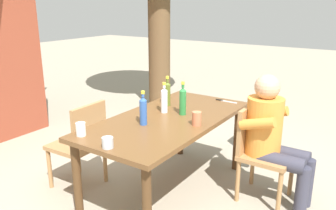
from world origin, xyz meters
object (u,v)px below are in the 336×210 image
(bottle_olive, at_px, (167,93))
(table_knife, at_px, (225,101))
(cup_white, at_px, (81,129))
(backpack_by_near_side, at_px, (253,132))
(dining_table, at_px, (168,127))
(chair_near_right, at_px, (259,148))
(person_in_white_shirt, at_px, (272,133))
(bottle_green, at_px, (183,101))
(cup_terracotta, at_px, (197,119))
(bottle_clear, at_px, (164,100))
(cup_steel, at_px, (108,143))
(bottle_blue, at_px, (143,110))
(chair_far_left, at_px, (82,141))

(bottle_olive, bearing_deg, table_knife, -42.46)
(cup_white, distance_m, backpack_by_near_side, 2.36)
(dining_table, xyz_separation_m, chair_near_right, (0.40, -0.74, -0.18))
(person_in_white_shirt, xyz_separation_m, backpack_by_near_side, (1.04, 0.52, -0.44))
(bottle_green, height_order, cup_terracotta, bottle_green)
(chair_near_right, relative_size, backpack_by_near_side, 1.91)
(bottle_clear, bearing_deg, table_knife, -25.61)
(bottle_green, height_order, table_knife, bottle_green)
(chair_near_right, bearing_deg, person_in_white_shirt, -89.90)
(bottle_clear, distance_m, bottle_olive, 0.23)
(cup_steel, bearing_deg, cup_terracotta, -21.15)
(bottle_green, xyz_separation_m, backpack_by_near_side, (1.28, -0.26, -0.67))
(bottle_olive, distance_m, backpack_by_near_side, 1.41)
(bottle_blue, relative_size, cup_steel, 3.58)
(cup_terracotta, distance_m, cup_steel, 0.83)
(cup_terracotta, xyz_separation_m, cup_white, (-0.72, 0.64, -0.01))
(bottle_clear, xyz_separation_m, cup_steel, (-0.92, -0.13, -0.09))
(chair_near_right, relative_size, cup_terracotta, 7.27)
(bottle_green, bearing_deg, chair_far_left, 124.16)
(cup_steel, bearing_deg, bottle_blue, 9.31)
(cup_steel, bearing_deg, dining_table, 1.17)
(bottle_green, distance_m, cup_terracotta, 0.32)
(cup_terracotta, bearing_deg, table_knife, 7.89)
(dining_table, bearing_deg, bottle_clear, 46.80)
(dining_table, relative_size, table_knife, 7.36)
(chair_near_right, relative_size, bottle_blue, 2.90)
(chair_near_right, height_order, backpack_by_near_side, chair_near_right)
(cup_terracotta, height_order, cup_steel, cup_terracotta)
(dining_table, bearing_deg, cup_white, 156.61)
(bottle_clear, distance_m, backpack_by_near_side, 1.54)
(bottle_green, height_order, backpack_by_near_side, bottle_green)
(bottle_olive, bearing_deg, chair_far_left, 143.98)
(cup_steel, height_order, backpack_by_near_side, cup_steel)
(cup_terracotta, bearing_deg, dining_table, 84.10)
(bottle_green, distance_m, cup_steel, 0.97)
(dining_table, height_order, bottle_olive, bottle_olive)
(chair_far_left, relative_size, cup_white, 8.12)
(cup_terracotta, distance_m, backpack_by_near_side, 1.58)
(bottle_green, relative_size, backpack_by_near_side, 0.70)
(bottle_clear, relative_size, bottle_olive, 0.96)
(person_in_white_shirt, height_order, bottle_clear, person_in_white_shirt)
(cup_terracotta, xyz_separation_m, cup_steel, (-0.78, 0.30, -0.02))
(chair_far_left, relative_size, cup_terracotta, 7.27)
(cup_steel, bearing_deg, bottle_green, -2.88)
(chair_far_left, distance_m, bottle_olive, 0.97)
(person_in_white_shirt, xyz_separation_m, bottle_blue, (-0.67, 0.92, 0.23))
(dining_table, distance_m, backpack_by_near_side, 1.54)
(chair_far_left, distance_m, cup_white, 0.63)
(chair_near_right, relative_size, bottle_clear, 2.96)
(table_knife, height_order, backpack_by_near_side, table_knife)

